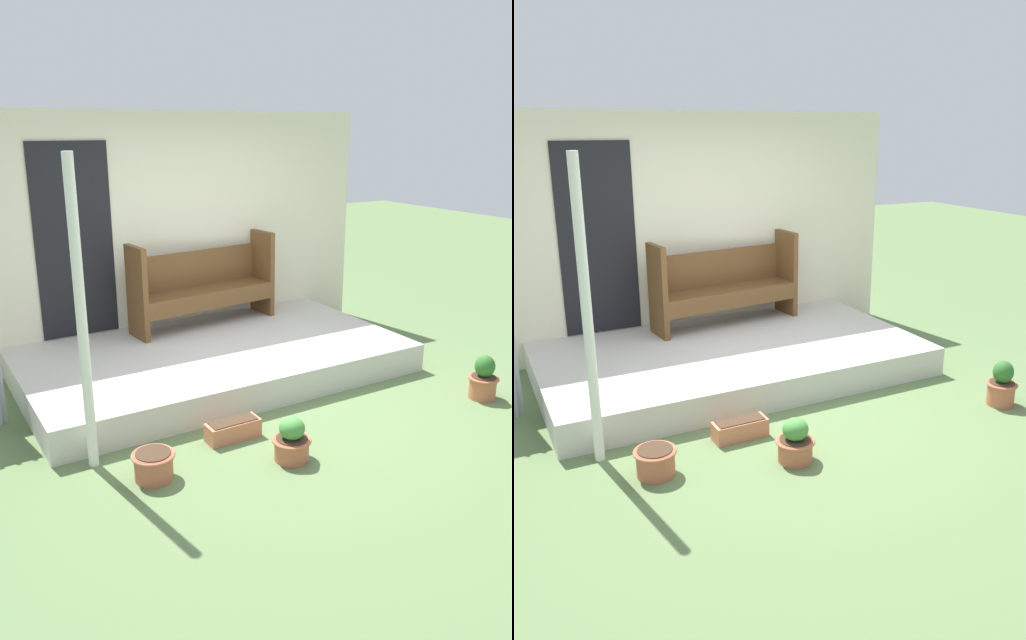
% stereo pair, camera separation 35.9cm
% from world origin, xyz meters
% --- Properties ---
extents(ground_plane, '(24.00, 24.00, 0.00)m').
position_xyz_m(ground_plane, '(0.00, 0.00, 0.00)').
color(ground_plane, '#5B7547').
extents(porch_slab, '(3.79, 2.11, 0.29)m').
position_xyz_m(porch_slab, '(-0.10, 1.05, 0.15)').
color(porch_slab, beige).
rests_on(porch_slab, ground_plane).
extents(house_wall, '(4.99, 0.08, 2.60)m').
position_xyz_m(house_wall, '(-0.14, 2.14, 1.30)').
color(house_wall, beige).
rests_on(house_wall, ground_plane).
extents(support_post, '(0.08, 0.08, 2.29)m').
position_xyz_m(support_post, '(-1.71, -0.12, 1.14)').
color(support_post, white).
rests_on(support_post, ground_plane).
extents(bench, '(1.72, 0.57, 0.98)m').
position_xyz_m(bench, '(0.15, 1.80, 0.78)').
color(bench, brown).
rests_on(bench, porch_slab).
extents(flower_pot_left, '(0.32, 0.32, 0.21)m').
position_xyz_m(flower_pot_left, '(-1.39, -0.52, 0.12)').
color(flower_pot_left, '#B26042').
rests_on(flower_pot_left, ground_plane).
extents(flower_pot_middle, '(0.30, 0.30, 0.35)m').
position_xyz_m(flower_pot_middle, '(-0.38, -0.81, 0.15)').
color(flower_pot_middle, '#B26042').
rests_on(flower_pot_middle, ground_plane).
extents(flower_pot_right, '(0.28, 0.28, 0.42)m').
position_xyz_m(flower_pot_right, '(1.78, -0.78, 0.18)').
color(flower_pot_right, '#B26042').
rests_on(flower_pot_right, ground_plane).
extents(planter_box_rect, '(0.45, 0.17, 0.16)m').
position_xyz_m(planter_box_rect, '(-0.61, -0.29, 0.08)').
color(planter_box_rect, '#C67251').
rests_on(planter_box_rect, ground_plane).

